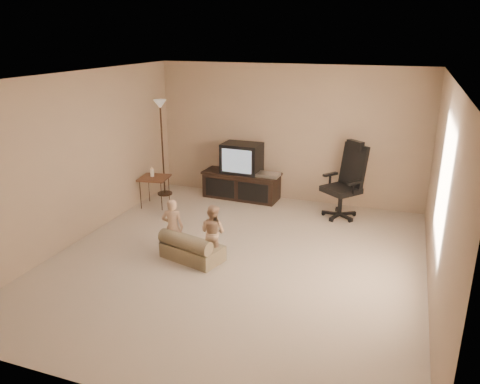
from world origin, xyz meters
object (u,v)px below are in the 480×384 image
at_px(office_chair, 345,190).
at_px(toddler_left, 173,227).
at_px(child_sofa, 191,249).
at_px(side_table, 154,178).
at_px(floor_lamp, 161,126).
at_px(toddler_right, 213,232).
at_px(tv_stand, 242,176).

height_order(office_chair, toddler_left, office_chair).
bearing_deg(child_sofa, side_table, 146.65).
height_order(floor_lamp, toddler_right, floor_lamp).
bearing_deg(side_table, toddler_left, -53.28).
distance_m(office_chair, toddler_right, 2.67).
xyz_separation_m(tv_stand, floor_lamp, (-1.49, -0.32, 0.90)).
relative_size(floor_lamp, toddler_left, 2.18).
bearing_deg(office_chair, toddler_left, -93.67).
xyz_separation_m(side_table, toddler_left, (1.25, -1.67, -0.11)).
xyz_separation_m(floor_lamp, child_sofa, (1.69, -2.36, -1.18)).
relative_size(side_table, toddler_left, 0.88).
relative_size(child_sofa, toddler_left, 1.11).
bearing_deg(toddler_left, office_chair, -147.50).
bearing_deg(toddler_right, side_table, -27.94).
height_order(office_chair, child_sofa, office_chair).
xyz_separation_m(side_table, floor_lamp, (-0.14, 0.62, 0.82)).
height_order(floor_lamp, toddler_left, floor_lamp).
relative_size(tv_stand, floor_lamp, 0.82).
distance_m(side_table, toddler_right, 2.42).
xyz_separation_m(toddler_left, toddler_right, (0.58, 0.09, -0.02)).
bearing_deg(floor_lamp, office_chair, 0.15).
distance_m(floor_lamp, toddler_right, 3.10).
distance_m(office_chair, child_sofa, 2.97).
bearing_deg(toddler_left, toddler_right, 173.05).
bearing_deg(side_table, toddler_right, -40.98).
bearing_deg(toddler_right, child_sofa, 42.41).
xyz_separation_m(office_chair, floor_lamp, (-3.46, -0.01, 0.87)).
relative_size(tv_stand, office_chair, 1.14).
bearing_deg(toddler_right, toddler_left, 21.65).
bearing_deg(side_table, floor_lamp, 103.11).
height_order(toddler_left, toddler_right, toddler_left).
xyz_separation_m(floor_lamp, toddler_right, (1.97, -2.21, -0.95)).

